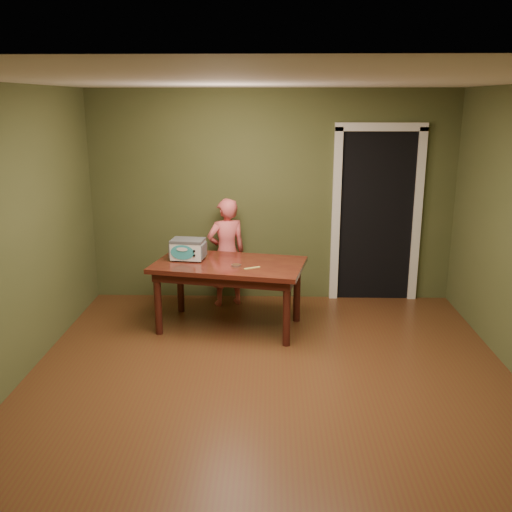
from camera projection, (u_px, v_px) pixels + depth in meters
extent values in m
plane|color=#512817|center=(270.00, 391.00, 4.98)|extent=(5.00, 5.00, 0.00)
cube|color=#4A502A|center=(271.00, 197.00, 7.04)|extent=(4.50, 0.02, 2.60)
cube|color=#4A502A|center=(269.00, 406.00, 2.22)|extent=(4.50, 0.02, 2.60)
cube|color=white|center=(272.00, 80.00, 4.29)|extent=(4.50, 5.00, 0.02)
cube|color=black|center=(372.00, 213.00, 7.36)|extent=(0.90, 0.60, 2.10)
cube|color=black|center=(376.00, 218.00, 7.06)|extent=(0.90, 0.02, 2.10)
cube|color=white|center=(336.00, 218.00, 7.06)|extent=(0.10, 0.06, 2.20)
cube|color=white|center=(417.00, 218.00, 7.03)|extent=(0.10, 0.06, 2.20)
cube|color=white|center=(381.00, 127.00, 6.76)|extent=(1.10, 0.06, 0.10)
cube|color=#3B110D|center=(229.00, 265.00, 6.20)|extent=(1.74, 1.19, 0.05)
cube|color=#38140E|center=(229.00, 271.00, 6.22)|extent=(1.60, 1.05, 0.10)
cylinder|color=#38140E|center=(158.00, 303.00, 6.11)|extent=(0.08, 0.08, 0.70)
cylinder|color=#38140E|center=(180.00, 284.00, 6.77)|extent=(0.08, 0.08, 0.70)
cylinder|color=#38140E|center=(287.00, 314.00, 5.82)|extent=(0.08, 0.08, 0.70)
cylinder|color=#38140E|center=(297.00, 292.00, 6.48)|extent=(0.08, 0.08, 0.70)
cylinder|color=#4C4F54|center=(173.00, 261.00, 6.24)|extent=(0.02, 0.02, 0.01)
cylinder|color=#4C4F54|center=(178.00, 256.00, 6.42)|extent=(0.02, 0.02, 0.01)
cylinder|color=#4C4F54|center=(199.00, 262.00, 6.20)|extent=(0.02, 0.02, 0.01)
cylinder|color=#4C4F54|center=(203.00, 257.00, 6.38)|extent=(0.02, 0.02, 0.01)
cube|color=white|center=(188.00, 250.00, 6.28)|extent=(0.37, 0.29, 0.20)
cube|color=#4C4F54|center=(188.00, 240.00, 6.25)|extent=(0.38, 0.29, 0.03)
cube|color=#4C4F54|center=(172.00, 249.00, 6.31)|extent=(0.04, 0.22, 0.15)
cube|color=#4C4F54|center=(204.00, 250.00, 6.25)|extent=(0.04, 0.22, 0.15)
ellipsoid|color=teal|center=(182.00, 253.00, 6.16)|extent=(0.26, 0.04, 0.17)
cylinder|color=black|center=(194.00, 251.00, 6.14)|extent=(0.02, 0.01, 0.02)
cylinder|color=black|center=(194.00, 256.00, 6.15)|extent=(0.02, 0.01, 0.02)
cylinder|color=silver|center=(236.00, 265.00, 6.05)|extent=(0.10, 0.10, 0.02)
cylinder|color=#4C2E19|center=(236.00, 265.00, 6.05)|extent=(0.09, 0.09, 0.01)
cube|color=#D4CD5C|center=(252.00, 268.00, 5.98)|extent=(0.17, 0.11, 0.01)
imported|color=#E35D5F|center=(227.00, 252.00, 6.94)|extent=(0.57, 0.48, 1.33)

